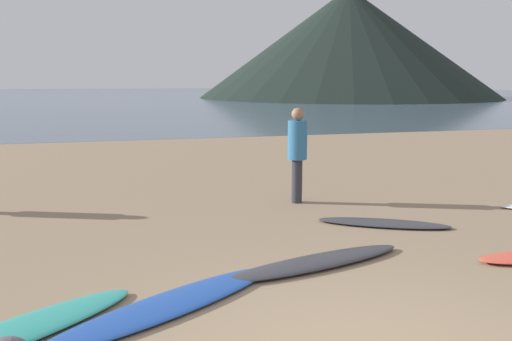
{
  "coord_description": "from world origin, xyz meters",
  "views": [
    {
      "loc": [
        -1.72,
        -3.1,
        2.2
      ],
      "look_at": [
        0.62,
        5.53,
        0.6
      ],
      "focal_mm": 36.2,
      "sensor_mm": 36.0,
      "label": 1
    }
  ],
  "objects_px": {
    "surfboard_3": "(169,304)",
    "surfboard_4": "(316,262)",
    "person_0": "(297,147)",
    "surfboard_5": "(383,223)",
    "surfboard_2": "(9,334)"
  },
  "relations": [
    {
      "from": "surfboard_2",
      "to": "surfboard_3",
      "type": "relative_size",
      "value": 0.91
    },
    {
      "from": "surfboard_2",
      "to": "surfboard_3",
      "type": "height_order",
      "value": "surfboard_2"
    },
    {
      "from": "surfboard_3",
      "to": "person_0",
      "type": "height_order",
      "value": "person_0"
    },
    {
      "from": "surfboard_3",
      "to": "surfboard_5",
      "type": "xyz_separation_m",
      "value": [
        3.44,
        2.04,
        -0.01
      ]
    },
    {
      "from": "surfboard_3",
      "to": "surfboard_5",
      "type": "distance_m",
      "value": 4.0
    },
    {
      "from": "surfboard_4",
      "to": "surfboard_5",
      "type": "relative_size",
      "value": 1.25
    },
    {
      "from": "surfboard_2",
      "to": "surfboard_3",
      "type": "bearing_deg",
      "value": -24.77
    },
    {
      "from": "surfboard_3",
      "to": "surfboard_4",
      "type": "relative_size",
      "value": 1.09
    },
    {
      "from": "surfboard_2",
      "to": "person_0",
      "type": "relative_size",
      "value": 1.44
    },
    {
      "from": "surfboard_4",
      "to": "surfboard_5",
      "type": "distance_m",
      "value": 2.12
    },
    {
      "from": "surfboard_3",
      "to": "person_0",
      "type": "distance_m",
      "value": 4.72
    },
    {
      "from": "surfboard_4",
      "to": "person_0",
      "type": "distance_m",
      "value": 3.34
    },
    {
      "from": "surfboard_4",
      "to": "surfboard_3",
      "type": "bearing_deg",
      "value": -172.94
    },
    {
      "from": "surfboard_4",
      "to": "person_0",
      "type": "xyz_separation_m",
      "value": [
        0.86,
        3.08,
        0.95
      ]
    },
    {
      "from": "surfboard_4",
      "to": "surfboard_5",
      "type": "height_order",
      "value": "surfboard_4"
    }
  ]
}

